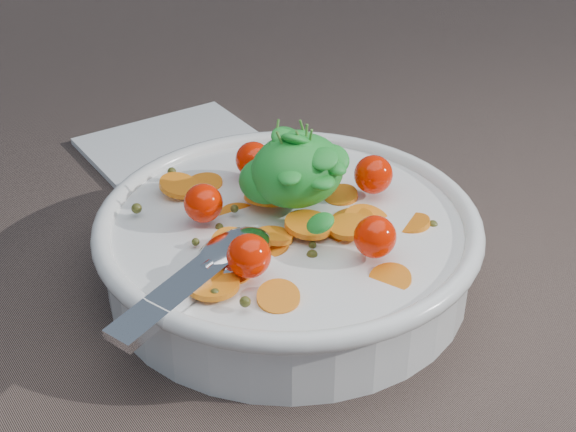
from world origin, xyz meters
TOP-DOWN VIEW (x-y plane):
  - ground at (0.00, 0.00)m, footprint 6.00×6.00m
  - bowl at (-0.01, 0.01)m, footprint 0.31×0.29m
  - napkin at (0.02, 0.26)m, footprint 0.17×0.15m

SIDE VIEW (x-z plane):
  - ground at x=0.00m, z-range 0.00..0.00m
  - napkin at x=0.02m, z-range 0.00..0.01m
  - bowl at x=-0.01m, z-range -0.03..0.10m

